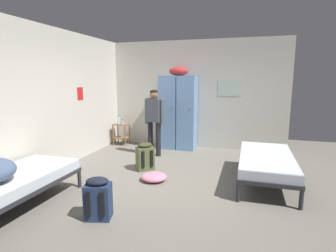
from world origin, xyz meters
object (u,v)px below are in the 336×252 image
object	(u,v)px
locker_bank	(178,111)
bed_left_front	(11,183)
person_traveler	(154,116)
backpack_olive	(145,157)
lotion_bottle	(123,122)
water_bottle	(119,120)
shelf_unit	(121,132)
backpack_navy	(98,199)
clothes_pile_pink	(154,177)
bed_right	(266,161)

from	to	relation	value
locker_bank	bed_left_front	xyz separation A→B (m)	(-1.33, -3.88, -0.59)
locker_bank	person_traveler	size ratio (longest dim) A/B	1.35
locker_bank	backpack_olive	size ratio (longest dim) A/B	3.76
lotion_bottle	water_bottle	bearing A→B (deg)	158.20
shelf_unit	backpack_olive	size ratio (longest dim) A/B	1.04
lotion_bottle	locker_bank	bearing A→B (deg)	5.23
locker_bank	backpack_navy	bearing A→B (deg)	-91.11
backpack_navy	clothes_pile_pink	distance (m)	1.44
shelf_unit	locker_bank	bearing A→B (deg)	3.55
person_traveler	lotion_bottle	world-z (taller)	person_traveler
shelf_unit	bed_left_front	size ratio (longest dim) A/B	0.30
locker_bank	shelf_unit	bearing A→B (deg)	-176.45
person_traveler	clothes_pile_pink	bearing A→B (deg)	-70.53
bed_left_front	person_traveler	world-z (taller)	person_traveler
bed_left_front	water_bottle	world-z (taller)	water_bottle
locker_bank	shelf_unit	size ratio (longest dim) A/B	3.63
locker_bank	backpack_olive	xyz separation A→B (m)	(-0.20, -1.82, -0.71)
shelf_unit	lotion_bottle	bearing A→B (deg)	-29.74
clothes_pile_pink	shelf_unit	bearing A→B (deg)	128.09
bed_right	water_bottle	distance (m)	4.10
locker_bank	clothes_pile_pink	world-z (taller)	locker_bank
person_traveler	clothes_pile_pink	xyz separation A→B (m)	(0.53, -1.50, -0.86)
locker_bank	lotion_bottle	distance (m)	1.55
shelf_unit	water_bottle	xyz separation A→B (m)	(-0.08, 0.02, 0.33)
water_bottle	lotion_bottle	xyz separation A→B (m)	(0.15, -0.06, -0.05)
bed_right	lotion_bottle	xyz separation A→B (m)	(-3.55, 1.69, 0.25)
shelf_unit	person_traveler	xyz separation A→B (m)	(1.22, -0.73, 0.58)
shelf_unit	backpack_olive	xyz separation A→B (m)	(1.38, -1.73, -0.09)
locker_bank	bed_right	world-z (taller)	locker_bank
water_bottle	clothes_pile_pink	bearing A→B (deg)	-50.91
bed_right	person_traveler	bearing A→B (deg)	157.44
person_traveler	backpack_olive	world-z (taller)	person_traveler
backpack_navy	lotion_bottle	bearing A→B (deg)	111.72
bed_left_front	clothes_pile_pink	xyz separation A→B (m)	(1.50, 1.55, -0.31)
backpack_olive	water_bottle	bearing A→B (deg)	129.89
bed_left_front	clothes_pile_pink	distance (m)	2.18
bed_left_front	lotion_bottle	world-z (taller)	lotion_bottle
lotion_bottle	clothes_pile_pink	distance (m)	2.82
bed_right	lotion_bottle	size ratio (longest dim) A/B	13.69
bed_left_front	locker_bank	bearing A→B (deg)	71.13
lotion_bottle	shelf_unit	bearing A→B (deg)	150.26
bed_left_front	clothes_pile_pink	size ratio (longest dim) A/B	4.15
shelf_unit	bed_right	xyz separation A→B (m)	(3.62, -1.73, 0.04)
lotion_bottle	backpack_olive	bearing A→B (deg)	-52.16
bed_left_front	water_bottle	xyz separation A→B (m)	(-0.33, 3.80, 0.30)
water_bottle	person_traveler	bearing A→B (deg)	-29.92
bed_left_front	shelf_unit	bearing A→B (deg)	93.78
lotion_bottle	clothes_pile_pink	world-z (taller)	lotion_bottle
locker_bank	backpack_olive	world-z (taller)	locker_bank
locker_bank	water_bottle	bearing A→B (deg)	-177.31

